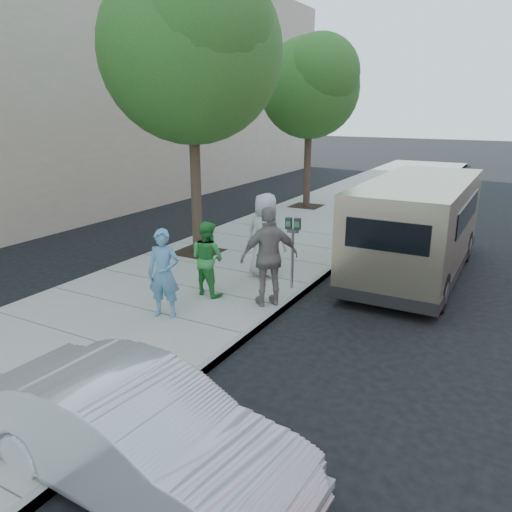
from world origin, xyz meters
name	(u,v)px	position (x,y,z in m)	size (l,w,h in m)	color
ground	(221,300)	(0.00, 0.00, 0.00)	(120.00, 120.00, 0.00)	black
sidewalk	(184,289)	(-1.00, 0.00, 0.07)	(5.00, 60.00, 0.15)	gray
curb_face	(281,309)	(1.44, 0.00, 0.07)	(0.12, 60.00, 0.16)	gray
tree_near	(193,43)	(-2.25, 2.40, 5.55)	(4.62, 4.60, 7.53)	black
tree_far	(311,83)	(-2.25, 10.00, 4.88)	(3.92, 3.80, 6.49)	black
parking_meter	(293,238)	(1.21, 1.04, 1.31)	(0.34, 0.17, 1.60)	gray
van	(418,225)	(3.30, 3.79, 1.26)	(2.19, 6.44, 2.38)	#BFAC89
sedan	(138,435)	(2.23, -5.13, 0.66)	(1.40, 4.01, 1.32)	#B7B8BF
person_officer	(164,273)	(-0.29, -1.53, 1.01)	(0.63, 0.41, 1.72)	teal
person_green_shirt	(207,258)	(-0.23, -0.15, 0.95)	(0.78, 0.61, 1.61)	green
person_gray_shirt	(265,235)	(0.29, 1.51, 1.15)	(0.98, 0.63, 2.00)	#B1B1B3
person_striped_polo	(269,257)	(1.20, -0.05, 1.17)	(1.19, 0.50, 2.03)	gray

